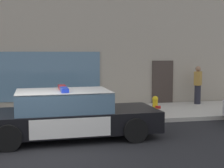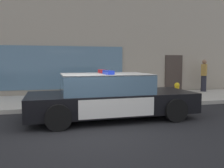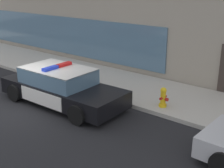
# 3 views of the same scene
# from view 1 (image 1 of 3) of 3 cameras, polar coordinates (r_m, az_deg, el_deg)

# --- Properties ---
(ground) EXTENTS (48.00, 48.00, 0.00)m
(ground) POSITION_cam_1_polar(r_m,az_deg,el_deg) (8.31, -14.11, -11.73)
(ground) COLOR black
(sidewalk) EXTENTS (48.00, 3.41, 0.15)m
(sidewalk) POSITION_cam_1_polar(r_m,az_deg,el_deg) (12.38, -13.46, -5.65)
(sidewalk) COLOR #B2ADA3
(sidewalk) RESTS_ON ground
(storefront_building) EXTENTS (24.55, 11.66, 9.37)m
(storefront_building) POSITION_cam_1_polar(r_m,az_deg,el_deg) (19.92, -18.20, 11.71)
(storefront_building) COLOR gray
(storefront_building) RESTS_ON ground
(police_cruiser) EXTENTS (5.09, 2.24, 1.49)m
(police_cruiser) POSITION_cam_1_polar(r_m,az_deg,el_deg) (9.34, -7.77, -5.39)
(police_cruiser) COLOR black
(police_cruiser) RESTS_ON ground
(fire_hydrant) EXTENTS (0.34, 0.39, 0.73)m
(fire_hydrant) POSITION_cam_1_polar(r_m,az_deg,el_deg) (11.86, 7.73, -3.94)
(fire_hydrant) COLOR gold
(fire_hydrant) RESTS_ON sidewalk
(pedestrian_on_sidewalk) EXTENTS (0.46, 0.47, 1.71)m
(pedestrian_on_sidewalk) POSITION_cam_1_polar(r_m,az_deg,el_deg) (14.93, 15.04, -0.16)
(pedestrian_on_sidewalk) COLOR #23232D
(pedestrian_on_sidewalk) RESTS_ON sidewalk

